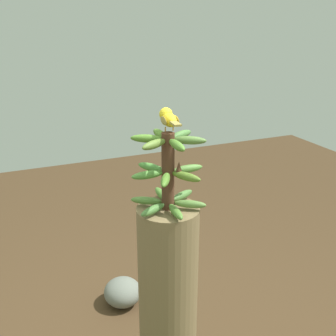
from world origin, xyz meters
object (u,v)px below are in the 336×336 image
perched_bird (168,118)px  garden_rock (123,292)px  banana_tree (168,319)px  banana_bunch (168,172)px

perched_bird → garden_rock: perched_bird is taller
banana_tree → garden_rock: size_ratio=4.26×
banana_bunch → perched_bird: perched_bird is taller
banana_tree → banana_bunch: 0.74m
banana_bunch → banana_tree: bearing=125.5°
banana_bunch → garden_rock: (0.04, 0.90, -1.22)m
banana_tree → garden_rock: banana_tree is taller
banana_bunch → garden_rock: bearing=87.5°
perched_bird → garden_rock: bearing=88.6°
banana_bunch → perched_bird: size_ratio=1.58×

